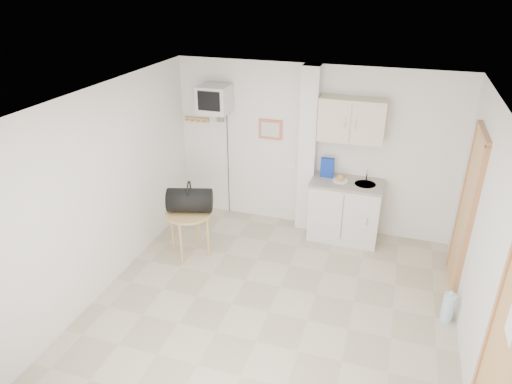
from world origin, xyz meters
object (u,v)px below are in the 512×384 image
(crt_television, at_px, (215,100))
(water_bottle, at_px, (448,307))
(duffel_bag, at_px, (190,200))
(round_table, at_px, (189,218))

(crt_television, xyz_separation_m, water_bottle, (3.43, -1.53, -1.75))
(duffel_bag, xyz_separation_m, water_bottle, (3.39, -0.42, -0.64))
(crt_television, bearing_deg, round_table, -88.35)
(crt_television, bearing_deg, water_bottle, -24.02)
(crt_television, distance_m, water_bottle, 4.14)
(crt_television, xyz_separation_m, duffel_bag, (0.04, -1.10, -1.11))
(crt_television, relative_size, duffel_bag, 3.21)
(duffel_bag, bearing_deg, crt_television, 76.10)
(round_table, bearing_deg, duffel_bag, 78.55)
(round_table, bearing_deg, crt_television, 91.65)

